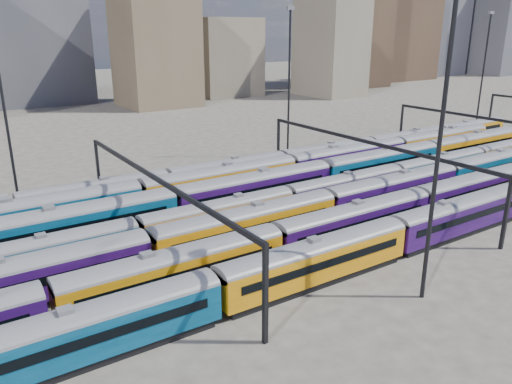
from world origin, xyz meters
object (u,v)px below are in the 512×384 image
rake_1 (355,218)px  rake_2 (248,222)px  mast_2 (440,138)px  rake_0 (395,232)px

rake_1 → rake_2: (-10.48, 5.00, 0.13)m
rake_2 → mast_2: bearing=-67.7°
rake_0 → mast_2: size_ratio=4.79×
rake_0 → rake_2: (-11.20, 10.00, 0.17)m
rake_1 → rake_2: 11.61m
rake_2 → mast_2: (6.97, -17.00, 11.15)m
rake_2 → rake_1: bearing=-25.5°
mast_2 → rake_2: bearing=112.3°
rake_0 → rake_2: rake_2 is taller
rake_2 → mast_2: mast_2 is taller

